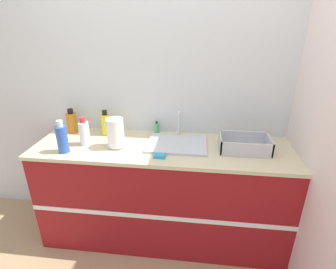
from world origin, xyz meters
name	(u,v)px	position (x,y,z in m)	size (l,w,h in m)	color
ground_plane	(159,259)	(0.00, 0.00, 0.00)	(12.00, 12.00, 0.00)	tan
wall_back	(168,92)	(0.00, 0.64, 1.30)	(4.51, 0.06, 2.60)	silver
wall_right	(311,108)	(1.08, 0.31, 1.30)	(0.06, 2.61, 2.60)	silver
counter_cabinet	(163,193)	(0.00, 0.31, 0.46)	(2.13, 0.64, 0.93)	maroon
sink	(177,143)	(0.11, 0.35, 0.94)	(0.49, 0.38, 0.24)	silver
paper_towel_roll	(115,133)	(-0.37, 0.25, 1.05)	(0.14, 0.14, 0.24)	#4C4C51
dish_rack	(244,146)	(0.65, 0.31, 0.97)	(0.39, 0.25, 0.12)	#B7BABF
bottle_yellow	(106,124)	(-0.54, 0.49, 1.03)	(0.08, 0.08, 0.23)	yellow
bottle_amber	(72,122)	(-0.87, 0.50, 1.03)	(0.09, 0.09, 0.22)	#B26B19
bottle_white_spray	(84,133)	(-0.65, 0.26, 1.03)	(0.08, 0.08, 0.24)	white
bottle_blue	(62,138)	(-0.76, 0.11, 1.04)	(0.08, 0.08, 0.26)	#2D56B7
soap_dispenser	(157,128)	(-0.09, 0.56, 0.98)	(0.05, 0.05, 0.11)	#4CB266
sponge	(160,156)	(0.00, 0.12, 0.94)	(0.09, 0.06, 0.02)	#3399BF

